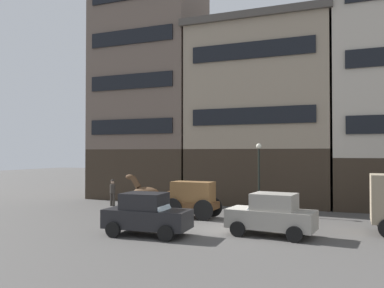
% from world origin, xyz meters
% --- Properties ---
extents(ground_plane, '(120.00, 120.00, 0.00)m').
position_xyz_m(ground_plane, '(0.00, 0.00, 0.00)').
color(ground_plane, '#4C4947').
extents(building_far_left, '(8.59, 6.51, 17.66)m').
position_xyz_m(building_far_left, '(-9.68, 10.46, 8.88)').
color(building_far_left, '#33281E').
rests_on(building_far_left, ground_plane).
extents(building_center_left, '(10.21, 6.51, 12.95)m').
position_xyz_m(building_center_left, '(-0.63, 10.47, 6.51)').
color(building_center_left, '#33281E').
rests_on(building_center_left, ground_plane).
extents(cargo_wagon, '(2.95, 1.59, 1.98)m').
position_xyz_m(cargo_wagon, '(-2.73, 2.28, 1.15)').
color(cargo_wagon, brown).
rests_on(cargo_wagon, ground_plane).
extents(draft_horse, '(2.35, 0.66, 2.30)m').
position_xyz_m(draft_horse, '(-5.68, 2.29, 1.27)').
color(draft_horse, '#513823').
rests_on(draft_horse, ground_plane).
extents(sedan_dark, '(3.84, 2.16, 1.83)m').
position_xyz_m(sedan_dark, '(2.27, -0.97, 0.91)').
color(sedan_dark, gray).
rests_on(sedan_dark, ground_plane).
extents(sedan_light, '(3.78, 2.02, 1.83)m').
position_xyz_m(sedan_light, '(-2.77, -2.86, 0.91)').
color(sedan_light, black).
rests_on(sedan_light, ground_plane).
extents(pedestrian_officer, '(0.39, 0.39, 1.79)m').
position_xyz_m(pedestrian_officer, '(-9.48, 4.78, 0.98)').
color(pedestrian_officer, '#38332D').
rests_on(pedestrian_officer, ground_plane).
extents(streetlamp_curbside, '(0.32, 0.32, 4.12)m').
position_xyz_m(streetlamp_curbside, '(0.39, 5.06, 2.67)').
color(streetlamp_curbside, black).
rests_on(streetlamp_curbside, ground_plane).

